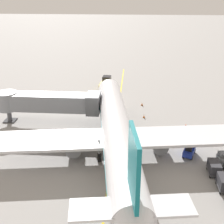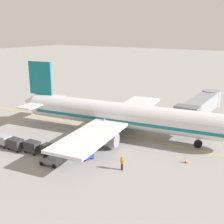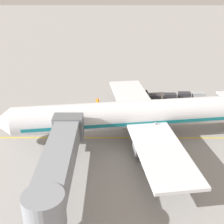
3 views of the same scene
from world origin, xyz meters
The scene contains 13 objects.
ground_plane centered at (0.00, 0.00, 0.00)m, with size 400.00×400.00×0.00m, color gray.
gate_lead_in_line centered at (0.00, 0.00, 0.00)m, with size 0.24×80.00×0.01m, color gold.
parked_airliner centered at (0.54, -2.03, 3.19)m, with size 30.43×37.31×10.63m.
jet_bridge centered at (-10.70, 6.66, 3.46)m, with size 16.37×3.50×4.98m.
baggage_tug_lead centered at (9.92, -1.77, 0.71)m, with size 2.03×2.76×1.62m.
baggage_tug_trailing centered at (13.80, -3.85, 0.71)m, with size 1.64×2.66×1.62m.
baggage_cart_front centered at (12.04, -5.77, 0.95)m, with size 1.32×2.91×1.58m.
baggage_cart_second_in_train centered at (12.43, -8.52, 0.95)m, with size 1.32×2.91×1.58m.
baggage_cart_third_in_train centered at (13.00, -11.11, 0.95)m, with size 1.32×2.91×1.58m.
baggage_cart_tail_end centered at (13.06, -13.65, 0.95)m, with size 1.32×2.91×1.58m.
ground_crew_wing_walker centered at (10.27, 3.89, 0.95)m, with size 0.39×0.69×1.69m.
safety_cone_nose_left centered at (4.43, 9.52, 0.29)m, with size 0.36×0.36×0.59m.
safety_cone_nose_right centered at (4.22, 14.91, 0.29)m, with size 0.36×0.36×0.59m.
Camera 3 is at (-34.74, 1.37, 19.94)m, focal length 47.20 mm.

